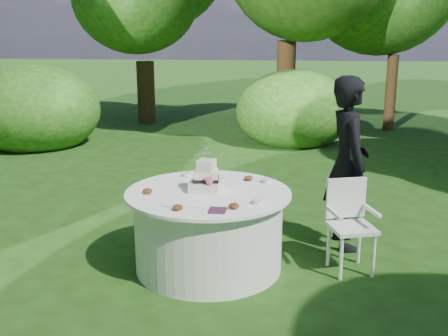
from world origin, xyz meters
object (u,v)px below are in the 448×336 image
Objects in this scene: guest at (348,163)px; cake at (206,179)px; chair at (349,218)px; napkins at (218,210)px; table at (208,229)px.

cake is at bearing 106.14° from guest.
guest is 2.06× the size of chair.
napkins is 0.09× the size of table.
napkins is 1.38m from chair.
napkins is 0.08× the size of guest.
napkins is 0.62m from cake.
chair is at bearing 6.55° from table.
guest is 1.16× the size of table.
napkins is 0.34× the size of cake.
cake is at bearing -174.36° from chair.
guest is 1.54m from cake.
guest reaches higher than napkins.
cake is 1.40m from chair.
guest is 4.32× the size of cake.
table is (-0.17, 0.56, -0.39)m from napkins.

